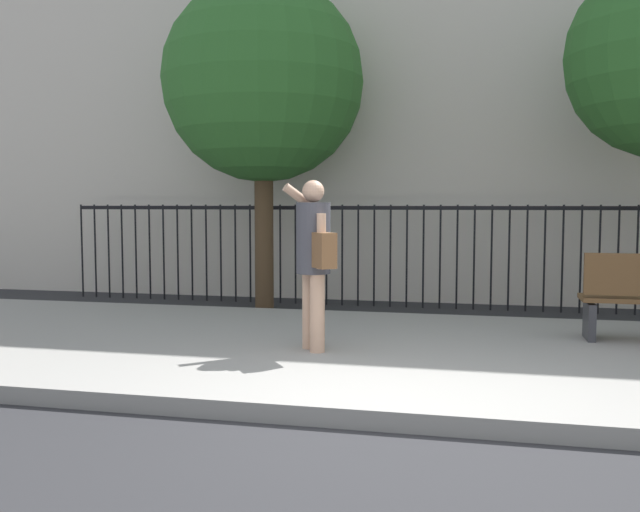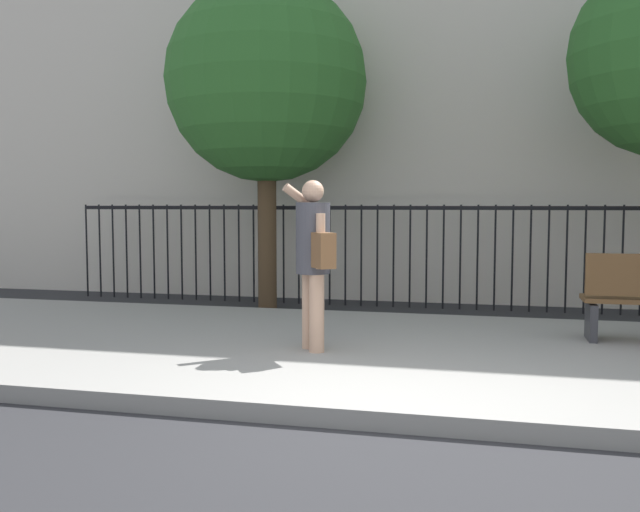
# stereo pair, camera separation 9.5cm
# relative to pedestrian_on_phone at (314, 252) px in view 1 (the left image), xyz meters

# --- Properties ---
(ground_plane) EXTENTS (60.00, 60.00, 0.00)m
(ground_plane) POSITION_rel_pedestrian_on_phone_xyz_m (0.91, -1.85, -1.14)
(ground_plane) COLOR #28282B
(sidewalk) EXTENTS (28.00, 4.40, 0.15)m
(sidewalk) POSITION_rel_pedestrian_on_phone_xyz_m (0.91, 0.35, -1.06)
(sidewalk) COLOR gray
(sidewalk) RESTS_ON ground
(building_facade) EXTENTS (28.00, 4.00, 9.00)m
(building_facade) POSITION_rel_pedestrian_on_phone_xyz_m (0.91, 6.65, 3.37)
(building_facade) COLOR beige
(building_facade) RESTS_ON ground
(iron_fence) EXTENTS (12.03, 0.04, 1.60)m
(iron_fence) POSITION_rel_pedestrian_on_phone_xyz_m (0.91, 4.05, -0.12)
(iron_fence) COLOR black
(iron_fence) RESTS_ON ground
(pedestrian_on_phone) EXTENTS (0.64, 0.71, 1.70)m
(pedestrian_on_phone) POSITION_rel_pedestrian_on_phone_xyz_m (0.00, 0.00, 0.00)
(pedestrian_on_phone) COLOR tan
(pedestrian_on_phone) RESTS_ON sidewalk
(street_tree_near) EXTENTS (3.05, 3.05, 5.00)m
(street_tree_near) POSITION_rel_pedestrian_on_phone_xyz_m (-1.62, 3.51, 2.32)
(street_tree_near) COLOR #4C3823
(street_tree_near) RESTS_ON ground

